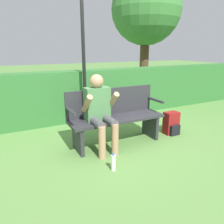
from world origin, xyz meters
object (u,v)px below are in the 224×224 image
signpost (83,49)px  tree (146,10)px  park_bench (115,116)px  backpack (171,124)px  water_bottle (113,163)px  person_seated (100,109)px

signpost → tree: bearing=40.5°
park_bench → backpack: size_ratio=3.82×
park_bench → water_bottle: size_ratio=6.62×
park_bench → person_seated: person_seated is taller
water_bottle → tree: bearing=51.6°
person_seated → park_bench: bearing=19.3°
water_bottle → signpost: size_ratio=0.09×
park_bench → signpost: size_ratio=0.57×
backpack → tree: 5.71m
water_bottle → signpost: 2.43m
backpack → signpost: 2.28m
backpack → water_bottle: 1.77m
backpack → park_bench: bearing=172.6°
person_seated → backpack: (1.52, -0.03, -0.49)m
water_bottle → signpost: bearing=80.8°
park_bench → signpost: signpost is taller
signpost → water_bottle: bearing=-99.2°
park_bench → signpost: (-0.16, 1.06, 1.13)m
park_bench → backpack: bearing=-7.4°
park_bench → water_bottle: 1.02m
person_seated → water_bottle: bearing=-99.4°
park_bench → person_seated: size_ratio=1.35×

